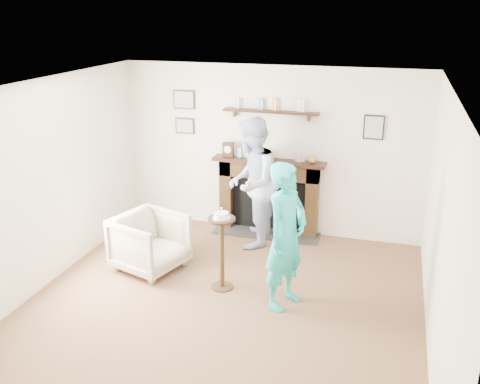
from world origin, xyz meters
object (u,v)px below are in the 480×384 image
Objects in this scene: man at (251,243)px; woman at (284,303)px; armchair at (151,268)px; pedestal_table at (222,239)px.

woman is (0.81, -1.50, 0.00)m from man.
armchair is 1.54m from man.
armchair is 0.48× the size of woman.
pedestal_table is at bearing 101.00° from woman.
pedestal_table is (-0.81, 0.16, 0.65)m from woman.
armchair is at bearing -47.66° from man.
man is at bearing 50.38° from woman.
pedestal_table is (0.00, -1.34, 0.65)m from man.
man reaches higher than woman.
woman is 1.62× the size of pedestal_table.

